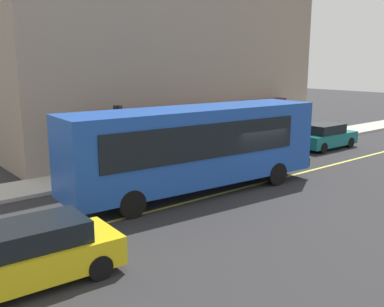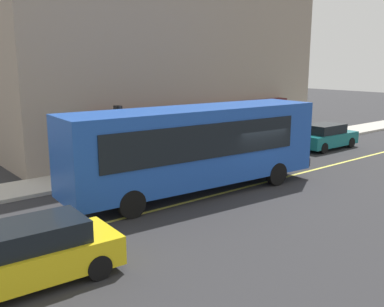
% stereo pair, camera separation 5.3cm
% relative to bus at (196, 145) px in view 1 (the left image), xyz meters
% --- Properties ---
extents(ground, '(120.00, 120.00, 0.00)m').
position_rel_bus_xyz_m(ground, '(2.42, -0.77, -1.99)').
color(ground, '#28282B').
extents(sidewalk, '(80.00, 2.42, 0.15)m').
position_rel_bus_xyz_m(sidewalk, '(2.42, 4.66, -1.91)').
color(sidewalk, '#B2ADA3').
rests_on(sidewalk, ground).
extents(lane_centre_stripe, '(36.00, 0.16, 0.01)m').
position_rel_bus_xyz_m(lane_centre_stripe, '(2.42, -0.77, -1.98)').
color(lane_centre_stripe, '#D8D14C').
rests_on(lane_centre_stripe, ground).
extents(storefront_building, '(20.12, 10.54, 11.61)m').
position_rel_bus_xyz_m(storefront_building, '(5.10, 10.83, 3.81)').
color(storefront_building, gray).
rests_on(storefront_building, ground).
extents(bus, '(11.27, 3.23, 3.50)m').
position_rel_bus_xyz_m(bus, '(0.00, 0.00, 0.00)').
color(bus, '#1E4CAD').
rests_on(bus, ground).
extents(traffic_light, '(0.30, 0.52, 3.20)m').
position_rel_bus_xyz_m(traffic_light, '(-1.32, 3.91, 0.55)').
color(traffic_light, '#2D2D33').
rests_on(traffic_light, sidewalk).
extents(car_teal, '(4.31, 1.88, 1.52)m').
position_rel_bus_xyz_m(car_teal, '(12.08, 2.07, -1.24)').
color(car_teal, '#14666B').
rests_on(car_teal, ground).
extents(car_yellow, '(4.38, 2.01, 1.52)m').
position_rel_bus_xyz_m(car_yellow, '(-7.85, -3.24, -1.24)').
color(car_yellow, yellow).
rests_on(car_yellow, ground).
extents(pedestrian_by_curb, '(0.34, 0.34, 1.67)m').
position_rel_bus_xyz_m(pedestrian_by_curb, '(9.59, 4.93, -0.83)').
color(pedestrian_by_curb, black).
rests_on(pedestrian_by_curb, sidewalk).
extents(pedestrian_at_corner, '(0.34, 0.34, 1.62)m').
position_rel_bus_xyz_m(pedestrian_at_corner, '(4.16, 5.01, -0.87)').
color(pedestrian_at_corner, black).
rests_on(pedestrian_at_corner, sidewalk).
extents(pedestrian_waiting, '(0.34, 0.34, 1.60)m').
position_rel_bus_xyz_m(pedestrian_waiting, '(3.69, 4.12, -0.88)').
color(pedestrian_waiting, black).
rests_on(pedestrian_waiting, sidewalk).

